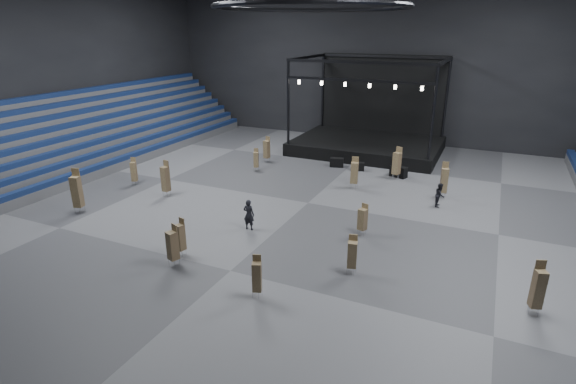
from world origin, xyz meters
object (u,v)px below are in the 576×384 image
at_px(stage, 369,136).
at_px(chair_stack_10, 267,149).
at_px(flight_case_left, 337,162).
at_px(chair_stack_0, 134,171).
at_px(flight_case_right, 399,172).
at_px(flight_case_mid, 358,166).
at_px(crew_member, 440,195).
at_px(chair_stack_5, 166,178).
at_px(chair_stack_7, 354,172).
at_px(chair_stack_2, 363,219).
at_px(chair_stack_9, 181,237).
at_px(chair_stack_4, 397,163).
at_px(chair_stack_8, 256,159).
at_px(man_center, 249,215).
at_px(chair_stack_11, 444,180).
at_px(chair_stack_3, 173,245).
at_px(chair_stack_1, 538,288).
at_px(chair_stack_12, 77,191).
at_px(chair_stack_13, 257,276).
at_px(chair_stack_6, 352,254).

height_order(stage, chair_stack_10, stage).
height_order(flight_case_left, chair_stack_0, chair_stack_0).
relative_size(flight_case_right, chair_stack_10, 0.57).
relative_size(flight_case_mid, crew_member, 0.65).
distance_m(chair_stack_0, chair_stack_5, 4.07).
bearing_deg(flight_case_left, chair_stack_7, -57.87).
bearing_deg(crew_member, chair_stack_10, 73.28).
xyz_separation_m(chair_stack_2, chair_stack_9, (-8.29, -6.64, 0.06)).
xyz_separation_m(chair_stack_7, chair_stack_10, (-9.50, 3.64, -0.07)).
bearing_deg(chair_stack_9, flight_case_left, 96.91).
bearing_deg(chair_stack_4, chair_stack_2, -70.32).
bearing_deg(chair_stack_8, man_center, -84.49).
bearing_deg(chair_stack_7, chair_stack_11, -3.11).
xyz_separation_m(chair_stack_4, chair_stack_11, (4.04, -2.79, -0.05)).
distance_m(stage, chair_stack_0, 23.11).
bearing_deg(crew_member, chair_stack_3, 141.33).
bearing_deg(crew_member, chair_stack_5, 108.68).
xyz_separation_m(stage, man_center, (-1.63, -21.88, -0.47)).
relative_size(chair_stack_1, chair_stack_2, 1.28).
distance_m(chair_stack_12, chair_stack_13, 16.19).
distance_m(man_center, crew_member, 13.56).
distance_m(chair_stack_7, crew_member, 6.62).
height_order(chair_stack_1, chair_stack_7, chair_stack_1).
bearing_deg(chair_stack_5, chair_stack_13, -30.59).
distance_m(chair_stack_8, chair_stack_9, 15.80).
bearing_deg(chair_stack_10, chair_stack_2, -33.96).
relative_size(chair_stack_1, chair_stack_13, 1.21).
xyz_separation_m(chair_stack_0, man_center, (12.38, -3.50, -0.17)).
distance_m(chair_stack_3, chair_stack_12, 10.84).
height_order(flight_case_mid, chair_stack_6, chair_stack_6).
xyz_separation_m(chair_stack_9, crew_member, (11.89, 13.45, -0.29)).
height_order(flight_case_right, chair_stack_8, chair_stack_8).
height_order(stage, chair_stack_13, stage).
bearing_deg(chair_stack_12, chair_stack_4, 22.20).
bearing_deg(chair_stack_6, chair_stack_10, 115.80).
bearing_deg(chair_stack_2, flight_case_left, 133.34).
relative_size(flight_case_mid, chair_stack_0, 0.48).
relative_size(flight_case_right, chair_stack_7, 0.55).
bearing_deg(flight_case_mid, crew_member, -37.14).
relative_size(chair_stack_0, chair_stack_7, 0.90).
distance_m(flight_case_left, chair_stack_13, 21.58).
xyz_separation_m(chair_stack_5, chair_stack_9, (6.73, -7.04, -0.26)).
height_order(chair_stack_1, chair_stack_9, chair_stack_1).
height_order(chair_stack_5, chair_stack_13, chair_stack_5).
bearing_deg(chair_stack_5, chair_stack_9, -41.38).
xyz_separation_m(chair_stack_12, man_center, (11.70, 2.50, -0.59)).
height_order(chair_stack_4, chair_stack_11, chair_stack_4).
bearing_deg(chair_stack_3, stage, 103.49).
bearing_deg(chair_stack_5, chair_stack_2, 3.38).
distance_m(stage, man_center, 21.95).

